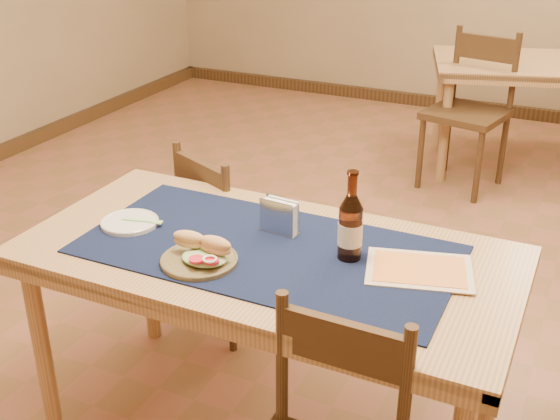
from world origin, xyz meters
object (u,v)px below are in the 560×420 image
at_px(main_table, 267,272).
at_px(back_table, 560,74).
at_px(beer_bottle, 350,227).
at_px(napkin_holder, 279,217).
at_px(sandwich_plate, 201,256).
at_px(chair_main_far, 231,235).

bearing_deg(main_table, back_table, 78.98).
bearing_deg(beer_bottle, main_table, -167.63).
bearing_deg(back_table, main_table, -101.02).
bearing_deg(napkin_holder, main_table, -83.92).
bearing_deg(main_table, napkin_holder, 96.08).
xyz_separation_m(main_table, sandwich_plate, (-0.14, -0.17, 0.11)).
distance_m(beer_bottle, napkin_holder, 0.29).
relative_size(main_table, chair_main_far, 1.87).
relative_size(chair_main_far, sandwich_plate, 3.54).
xyz_separation_m(sandwich_plate, napkin_holder, (0.13, 0.29, 0.03)).
height_order(back_table, napkin_holder, napkin_holder).
xyz_separation_m(back_table, sandwich_plate, (-0.76, -3.32, 0.11)).
height_order(main_table, chair_main_far, chair_main_far).
bearing_deg(main_table, beer_bottle, 12.37).
height_order(back_table, beer_bottle, beer_bottle).
distance_m(back_table, napkin_holder, 3.09).
height_order(beer_bottle, napkin_holder, beer_bottle).
distance_m(chair_main_far, sandwich_plate, 0.86).
bearing_deg(back_table, sandwich_plate, -102.84).
height_order(chair_main_far, sandwich_plate, chair_main_far).
bearing_deg(sandwich_plate, back_table, 77.16).
height_order(main_table, sandwich_plate, sandwich_plate).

